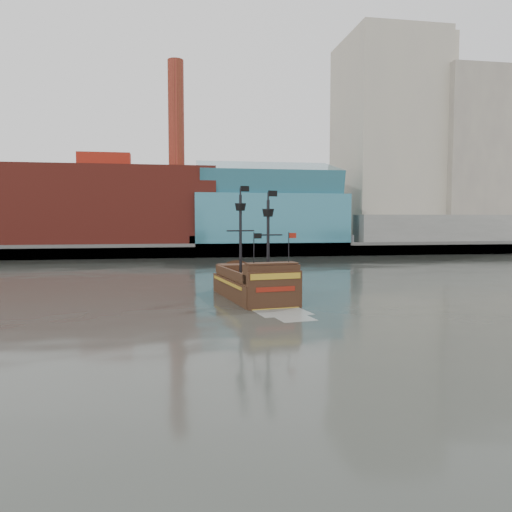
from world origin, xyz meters
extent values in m
plane|color=#2B2E28|center=(0.00, 0.00, 0.00)|extent=(400.00, 400.00, 0.00)
cube|color=slate|center=(0.00, 92.00, 1.00)|extent=(220.00, 60.00, 2.00)
cube|color=#4C4C49|center=(0.00, 62.50, 1.30)|extent=(220.00, 1.00, 2.60)
cube|color=maroon|center=(-22.00, 72.00, 9.50)|extent=(42.00, 18.00, 15.00)
cube|color=teal|center=(10.00, 70.00, 7.00)|extent=(30.00, 16.00, 10.00)
cube|color=#A7A08A|center=(40.00, 80.00, 25.00)|extent=(20.00, 22.00, 46.00)
cube|color=gray|center=(58.00, 76.00, 21.00)|extent=(18.00, 18.00, 38.00)
cube|color=#A7A08A|center=(50.00, 97.00, 28.00)|extent=(24.00, 20.00, 52.00)
cube|color=slate|center=(48.00, 66.00, 5.00)|extent=(40.00, 6.00, 6.00)
cylinder|color=maroon|center=(-8.00, 74.00, 28.00)|extent=(3.20, 3.20, 22.00)
cube|color=teal|center=(10.00, 70.00, 15.00)|extent=(28.00, 14.94, 8.78)
cube|color=black|center=(-2.27, 13.96, 0.56)|extent=(6.22, 11.70, 2.41)
cube|color=#452C19|center=(-2.27, 13.96, 1.90)|extent=(5.60, 10.53, 0.28)
cube|color=black|center=(-2.93, 18.37, 2.23)|extent=(4.23, 2.78, 0.93)
cube|color=black|center=(-1.57, 9.19, 2.60)|extent=(4.58, 2.12, 1.67)
cube|color=black|center=(-1.44, 8.34, 1.11)|extent=(4.53, 0.90, 3.71)
cube|color=#AC8621|center=(-1.42, 8.22, 2.60)|extent=(4.14, 0.69, 0.46)
cube|color=maroon|center=(-1.42, 8.22, 1.58)|extent=(3.22, 0.55, 0.37)
cylinder|color=black|center=(-3.21, 15.23, 5.66)|extent=(0.30, 0.30, 7.24)
cylinder|color=black|center=(-1.20, 12.43, 5.38)|extent=(0.30, 0.30, 6.68)
cone|color=black|center=(-3.21, 15.23, 8.17)|extent=(1.16, 1.16, 0.65)
cone|color=black|center=(-1.20, 12.43, 7.61)|extent=(1.16, 1.16, 0.65)
cube|color=black|center=(-2.80, 15.29, 9.84)|extent=(0.83, 0.15, 0.51)
cube|color=black|center=(-0.79, 12.49, 9.28)|extent=(0.83, 0.15, 0.51)
cube|color=gray|center=(-1.21, 6.80, 0.01)|extent=(4.39, 3.88, 0.01)
camera|label=1|loc=(-9.59, -29.82, 7.05)|focal=35.00mm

